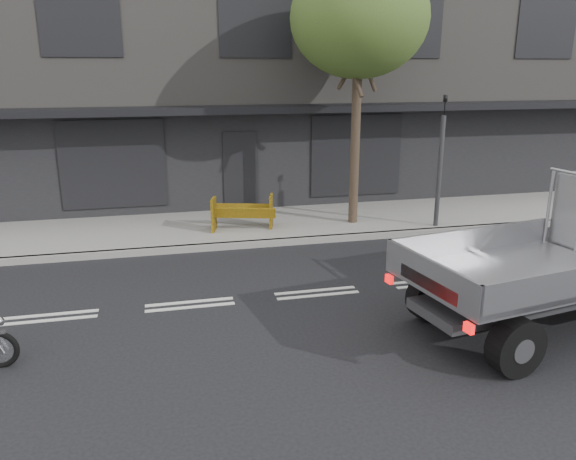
% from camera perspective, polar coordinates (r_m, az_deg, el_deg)
% --- Properties ---
extents(ground, '(80.00, 80.00, 0.00)m').
position_cam_1_polar(ground, '(10.82, 2.93, -6.43)').
color(ground, black).
rests_on(ground, ground).
extents(sidewalk, '(32.00, 3.20, 0.15)m').
position_cam_1_polar(sidewalk, '(15.12, -1.96, 0.56)').
color(sidewalk, gray).
rests_on(sidewalk, ground).
extents(kerb, '(32.00, 0.20, 0.15)m').
position_cam_1_polar(kerb, '(13.62, -0.65, -1.23)').
color(kerb, gray).
rests_on(kerb, ground).
extents(building_main, '(26.00, 10.00, 8.00)m').
position_cam_1_polar(building_main, '(21.07, -5.70, 15.76)').
color(building_main, slate).
rests_on(building_main, ground).
extents(street_tree, '(3.40, 3.40, 6.74)m').
position_cam_1_polar(street_tree, '(14.70, 7.26, 20.48)').
color(street_tree, '#382B21').
rests_on(street_tree, ground).
extents(traffic_light_pole, '(0.12, 0.12, 3.50)m').
position_cam_1_polar(traffic_light_pole, '(14.92, 15.16, 6.00)').
color(traffic_light_pole, '#2D2D30').
rests_on(traffic_light_pole, ground).
extents(construction_barrier, '(1.70, 1.03, 0.89)m').
position_cam_1_polar(construction_barrier, '(14.16, -4.47, 1.61)').
color(construction_barrier, '#DD9E0B').
rests_on(construction_barrier, sidewalk).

